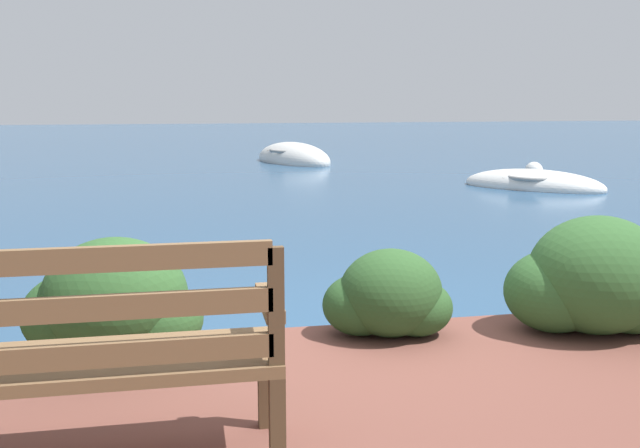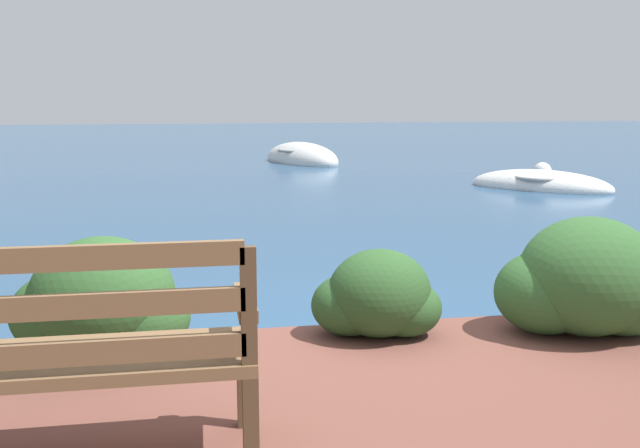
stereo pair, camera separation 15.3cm
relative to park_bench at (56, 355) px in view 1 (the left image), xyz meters
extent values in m
plane|color=navy|center=(1.55, 1.59, -0.71)|extent=(80.00, 80.00, 0.00)
cube|color=brown|center=(0.81, 0.26, -0.29)|extent=(0.06, 0.06, 0.40)
cube|color=brown|center=(0.81, -0.16, -0.29)|extent=(0.06, 0.06, 0.40)
cube|color=brown|center=(0.00, 0.05, -0.06)|extent=(1.68, 0.48, 0.05)
cube|color=brown|center=(0.00, -0.16, 0.04)|extent=(1.60, 0.04, 0.09)
cube|color=brown|center=(0.00, -0.16, 0.22)|extent=(1.60, 0.04, 0.09)
cube|color=brown|center=(0.00, -0.16, 0.39)|extent=(1.60, 0.04, 0.09)
cube|color=brown|center=(0.81, -0.16, 0.19)|extent=(0.06, 0.04, 0.45)
cube|color=brown|center=(0.81, 0.05, 0.14)|extent=(0.07, 0.43, 0.05)
ellipsoid|color=#2D5628|center=(0.10, 1.27, -0.15)|extent=(0.80, 0.72, 0.68)
ellipsoid|color=#2D5628|center=(-0.12, 1.33, -0.25)|extent=(0.60, 0.54, 0.48)
ellipsoid|color=#2D5628|center=(0.29, 1.23, -0.27)|extent=(0.56, 0.50, 0.44)
ellipsoid|color=#284C23|center=(1.70, 1.34, -0.22)|extent=(0.63, 0.57, 0.53)
ellipsoid|color=#284C23|center=(1.52, 1.38, -0.30)|extent=(0.47, 0.42, 0.38)
ellipsoid|color=#284C23|center=(1.85, 1.31, -0.31)|extent=(0.44, 0.40, 0.35)
ellipsoid|color=#2D5628|center=(2.96, 1.16, -0.12)|extent=(0.86, 0.77, 0.73)
ellipsoid|color=#2D5628|center=(2.72, 1.23, -0.23)|extent=(0.64, 0.58, 0.51)
ellipsoid|color=#2D5628|center=(3.17, 1.12, -0.25)|extent=(0.60, 0.54, 0.47)
ellipsoid|color=silver|center=(6.75, 9.28, -0.66)|extent=(2.56, 2.54, 0.60)
torus|color=gray|center=(6.75, 9.28, -0.49)|extent=(1.49, 1.49, 0.07)
cube|color=#846647|center=(6.47, 9.55, -0.52)|extent=(0.67, 0.68, 0.04)
cube|color=#846647|center=(6.98, 9.06, -0.52)|extent=(0.67, 0.68, 0.04)
ellipsoid|color=silver|center=(3.20, 15.11, -0.64)|extent=(2.21, 3.04, 0.90)
torus|color=gray|center=(3.20, 15.11, -0.39)|extent=(1.59, 1.59, 0.07)
cube|color=#846647|center=(3.03, 15.49, -0.42)|extent=(0.93, 0.49, 0.04)
cube|color=#846647|center=(3.34, 14.79, -0.42)|extent=(0.93, 0.49, 0.04)
sphere|color=white|center=(7.89, 11.48, -0.64)|extent=(0.39, 0.39, 0.39)
torus|color=navy|center=(7.89, 11.48, -0.64)|extent=(0.43, 0.43, 0.05)
camera|label=1|loc=(0.50, -2.68, 0.95)|focal=40.00mm
camera|label=2|loc=(0.65, -2.70, 0.95)|focal=40.00mm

